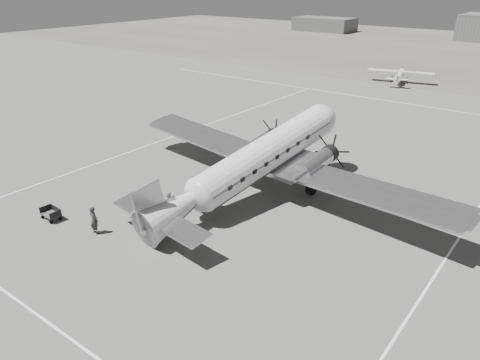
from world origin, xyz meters
name	(u,v)px	position (x,y,z in m)	size (l,w,h in m)	color
ground	(249,225)	(0.00, 0.00, 0.00)	(260.00, 260.00, 0.00)	slate
taxi_line_near	(73,341)	(0.00, -14.00, 0.01)	(60.00, 0.15, 0.01)	white
taxi_line_right	(426,290)	(12.00, 0.00, 0.01)	(0.15, 80.00, 0.01)	white
taxi_line_left	(168,138)	(-18.00, 10.00, 0.01)	(0.15, 60.00, 0.01)	white
taxi_line_horizon	(429,107)	(0.00, 40.00, 0.01)	(90.00, 0.15, 0.01)	white
shed_secondary	(324,24)	(-55.00, 115.00, 2.00)	(18.00, 10.00, 4.00)	#4F4F4F
dc3_airliner	(256,163)	(-2.18, 3.86, 2.91)	(30.51, 21.17, 5.81)	#ADADAF
light_plane_left	(400,76)	(-8.45, 52.30, 1.07)	(10.33, 8.38, 2.14)	silver
baggage_cart_near	(150,214)	(-5.96, -3.63, 0.52)	(1.86, 1.31, 1.05)	#4F4F4F
baggage_cart_far	(51,214)	(-11.64, -7.73, 0.43)	(1.51, 1.07, 0.85)	#4F4F4F
ground_crew	(94,220)	(-7.54, -7.05, 0.99)	(0.72, 0.47, 1.98)	#2A2A2A
ramp_agent	(170,202)	(-5.73, -1.84, 0.82)	(0.80, 0.62, 1.64)	#B7B7B4
passenger	(192,193)	(-5.46, 0.24, 0.83)	(0.81, 0.53, 1.66)	silver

